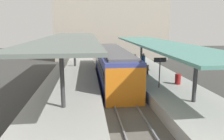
{
  "coord_description": "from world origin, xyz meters",
  "views": [
    {
      "loc": [
        -2.44,
        -16.42,
        5.42
      ],
      "look_at": [
        -0.32,
        1.63,
        1.69
      ],
      "focal_mm": 34.49,
      "sensor_mm": 36.0,
      "label": 1
    }
  ],
  "objects_px": {
    "platform_bench": "(142,69)",
    "litter_bin": "(178,79)",
    "commuter_train": "(113,66)",
    "platform_sign": "(160,66)",
    "passenger_near_bench": "(135,62)",
    "passenger_mid_platform": "(143,62)"
  },
  "relations": [
    {
      "from": "litter_bin",
      "to": "passenger_near_bench",
      "type": "xyz_separation_m",
      "value": [
        -2.19,
        5.29,
        0.48
      ]
    },
    {
      "from": "platform_bench",
      "to": "litter_bin",
      "type": "bearing_deg",
      "value": -62.84
    },
    {
      "from": "platform_bench",
      "to": "passenger_near_bench",
      "type": "height_order",
      "value": "passenger_near_bench"
    },
    {
      "from": "platform_bench",
      "to": "platform_sign",
      "type": "distance_m",
      "value": 4.62
    },
    {
      "from": "platform_sign",
      "to": "platform_bench",
      "type": "bearing_deg",
      "value": 92.12
    },
    {
      "from": "commuter_train",
      "to": "platform_bench",
      "type": "height_order",
      "value": "commuter_train"
    },
    {
      "from": "platform_sign",
      "to": "passenger_near_bench",
      "type": "xyz_separation_m",
      "value": [
        -0.45,
        6.03,
        -0.75
      ]
    },
    {
      "from": "commuter_train",
      "to": "platform_bench",
      "type": "xyz_separation_m",
      "value": [
        2.58,
        -0.71,
        -0.26
      ]
    },
    {
      "from": "litter_bin",
      "to": "platform_bench",
      "type": "bearing_deg",
      "value": 117.16
    },
    {
      "from": "platform_sign",
      "to": "commuter_train",
      "type": "bearing_deg",
      "value": 117.89
    },
    {
      "from": "platform_bench",
      "to": "litter_bin",
      "type": "xyz_separation_m",
      "value": [
        1.91,
        -3.73,
        -0.06
      ]
    },
    {
      "from": "platform_bench",
      "to": "litter_bin",
      "type": "relative_size",
      "value": 1.75
    },
    {
      "from": "passenger_mid_platform",
      "to": "platform_bench",
      "type": "bearing_deg",
      "value": -110.01
    },
    {
      "from": "passenger_near_bench",
      "to": "passenger_mid_platform",
      "type": "xyz_separation_m",
      "value": [
        0.84,
        -0.02,
        0.04
      ]
    },
    {
      "from": "platform_sign",
      "to": "passenger_mid_platform",
      "type": "distance_m",
      "value": 6.06
    },
    {
      "from": "platform_bench",
      "to": "commuter_train",
      "type": "bearing_deg",
      "value": 164.53
    },
    {
      "from": "litter_bin",
      "to": "passenger_mid_platform",
      "type": "xyz_separation_m",
      "value": [
        -1.35,
        5.27,
        0.52
      ]
    },
    {
      "from": "commuter_train",
      "to": "platform_sign",
      "type": "relative_size",
      "value": 6.08
    },
    {
      "from": "platform_sign",
      "to": "passenger_near_bench",
      "type": "bearing_deg",
      "value": 94.23
    },
    {
      "from": "commuter_train",
      "to": "platform_bench",
      "type": "distance_m",
      "value": 2.69
    },
    {
      "from": "commuter_train",
      "to": "platform_sign",
      "type": "bearing_deg",
      "value": -62.11
    },
    {
      "from": "platform_bench",
      "to": "passenger_mid_platform",
      "type": "relative_size",
      "value": 0.79
    }
  ]
}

